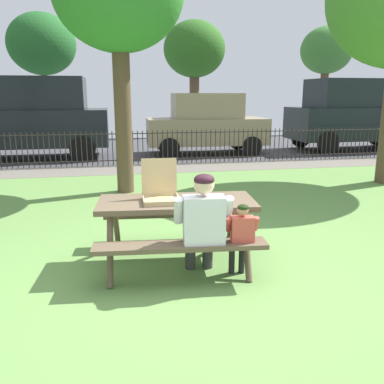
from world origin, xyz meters
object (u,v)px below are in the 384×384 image
Objects in this scene: pizza_box_open at (161,193)px; far_tree_center at (194,51)px; parked_car_far_right at (357,113)px; far_tree_midleft at (42,45)px; child_at_table at (241,234)px; picnic_table_foreground at (177,215)px; adult_at_table at (203,222)px; parked_car_center at (29,116)px; far_tree_midright at (326,52)px; parked_car_right at (207,123)px.

far_tree_center is at bearing 77.68° from pizza_box_open.
parked_car_far_right is 0.85× the size of far_tree_midleft.
parked_car_far_right reaches higher than child_at_table.
adult_at_table is (0.20, -0.52, 0.06)m from picnic_table_foreground.
parked_car_far_right is at bearing 47.84° from pizza_box_open.
parked_car_center reaches higher than child_at_table.
far_tree_midleft is at bearing 180.00° from far_tree_midright.
parked_car_right is 11.25m from far_tree_midright.
parked_car_center and parked_car_far_right have the same top height.
far_tree_midleft is (-3.98, 16.63, 3.48)m from adult_at_table.
far_tree_midleft is at bearing 180.00° from far_tree_center.
child_at_table is 11.86m from parked_car_far_right.
adult_at_table is 0.22× the size of far_tree_center.
parked_car_center is at bearing -85.59° from far_tree_midleft.
adult_at_table is (0.38, -0.54, -0.20)m from pizza_box_open.
parked_car_right is at bearing -50.05° from far_tree_midleft.
parked_car_right is 0.73× the size of far_tree_midright.
far_tree_midright is (2.53, 7.29, 2.78)m from parked_car_far_right.
far_tree_midleft reaches higher than parked_car_right.
far_tree_center is at bearing 0.00° from far_tree_midleft.
far_tree_midright reaches higher than parked_car_far_right.
parked_car_center is 1.19× the size of parked_car_right.
parked_car_right is (5.55, -0.00, -0.29)m from parked_car_center.
parked_car_center is (-3.21, 8.82, 0.71)m from picnic_table_foreground.
parked_car_center is at bearing -180.00° from parked_car_far_right.
far_tree_midright is at bearing 59.78° from child_at_table.
pizza_box_open is 0.54× the size of child_at_table.
pizza_box_open reaches higher than adult_at_table.
parked_car_far_right is 0.88× the size of far_tree_midright.
parked_car_center is 0.85× the size of far_tree_midleft.
pizza_box_open is 0.08× the size of far_tree_midleft.
child_at_table is at bearing -8.63° from adult_at_table.
picnic_table_foreground is at bearing -101.69° from far_tree_center.
parked_car_right is at bearing -0.00° from parked_car_center.
child_at_table is 19.65m from far_tree_midright.
child_at_table is 17.27m from far_tree_center.
far_tree_midright is at bearing 58.67° from adult_at_table.
picnic_table_foreground is 0.84m from child_at_table.
picnic_table_foreground is 0.35× the size of far_tree_midleft.
pizza_box_open is at bearing -102.32° from far_tree_center.
far_tree_midleft is (-11.57, 7.29, 2.84)m from parked_car_far_right.
parked_car_center is at bearing -151.69° from far_tree_midright.
child_at_table is (0.60, -0.58, -0.08)m from picnic_table_foreground.
parked_car_right is at bearing -180.00° from parked_car_far_right.
picnic_table_foreground is 0.41× the size of parked_car_far_right.
far_tree_midright is (14.10, 0.00, -0.06)m from far_tree_midleft.
pizza_box_open is 0.09× the size of far_tree_center.
child_at_table is at bearing -100.43° from parked_car_right.
pizza_box_open is 0.69m from adult_at_table.
far_tree_center reaches higher than parked_car_right.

